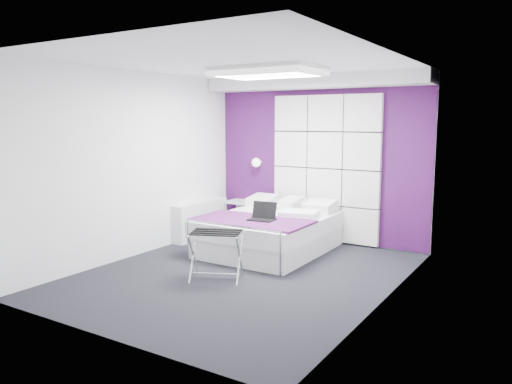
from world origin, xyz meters
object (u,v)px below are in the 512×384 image
Objects in this scene: radiator at (200,220)px; nightstand at (241,202)px; laptop at (263,216)px; wall_lamp at (257,162)px; luggage_rack at (216,255)px; bed at (269,231)px.

nightstand is (0.33, 0.72, 0.23)m from radiator.
radiator is 3.41× the size of laptop.
nightstand is (-0.31, -0.04, -0.69)m from wall_lamp.
laptop is at bearing 64.65° from luggage_rack.
wall_lamp is 0.08× the size of bed.
radiator is 2.23m from luggage_rack.
wall_lamp is 1.50m from bed.
radiator is 2.02× the size of luggage_rack.
bed is at bearing 103.07° from laptop.
wall_lamp is at bearing 130.22° from bed.
bed is 5.57× the size of laptop.
luggage_rack is at bearing -97.53° from laptop.
laptop is at bearing -19.80° from radiator.
wall_lamp is at bearing 7.39° from nightstand.
nightstand is 2.64m from luggage_rack.
bed is 3.30× the size of luggage_rack.
radiator is (-0.64, -0.76, -0.92)m from wall_lamp.
luggage_rack is at bearing -85.41° from bed.
laptop reaches higher than radiator.
nightstand is at bearing -172.61° from wall_lamp.
radiator is at bearing 109.12° from luggage_rack.
wall_lamp reaches higher than bed.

